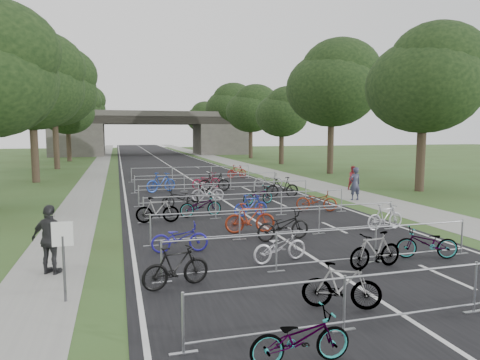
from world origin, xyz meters
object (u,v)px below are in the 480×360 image
at_px(bike_1, 342,286).
at_px(pedestrian_b, 353,178).
at_px(pedestrian_a, 355,184).
at_px(pedestrian_c, 51,240).
at_px(park_sign, 63,246).
at_px(bike_0, 300,338).
at_px(overpass_bridge, 152,133).

bearing_deg(bike_1, pedestrian_b, -6.87).
xyz_separation_m(bike_1, pedestrian_a, (8.11, 12.95, 0.41)).
xyz_separation_m(pedestrian_a, pedestrian_c, (-14.40, -8.78, 0.02)).
relative_size(park_sign, pedestrian_a, 1.00).
height_order(bike_0, bike_1, bike_1).
distance_m(pedestrian_a, pedestrian_c, 16.86).
bearing_deg(pedestrian_c, park_sign, 132.49).
height_order(park_sign, pedestrian_a, pedestrian_a).
height_order(park_sign, pedestrian_b, park_sign).
bearing_deg(bike_1, pedestrian_c, 81.09).
bearing_deg(pedestrian_a, bike_0, 54.52).
bearing_deg(bike_0, park_sign, 48.12).
height_order(park_sign, bike_0, park_sign).
relative_size(overpass_bridge, bike_0, 18.03).
xyz_separation_m(overpass_bridge, bike_0, (-2.82, -65.86, -3.08)).
bearing_deg(overpass_bridge, pedestrian_b, -79.01).
bearing_deg(overpass_bridge, bike_1, -90.95).
relative_size(pedestrian_a, pedestrian_b, 1.17).
relative_size(bike_1, pedestrian_b, 1.08).
distance_m(bike_0, bike_1, 2.50).
bearing_deg(park_sign, pedestrian_a, 38.17).
bearing_deg(bike_0, pedestrian_b, -30.81).
height_order(bike_1, pedestrian_c, pedestrian_c).
bearing_deg(pedestrian_b, overpass_bridge, 98.15).
bearing_deg(pedestrian_a, pedestrian_c, 29.67).
height_order(overpass_bridge, park_sign, overpass_bridge).
bearing_deg(pedestrian_a, pedestrian_b, -121.52).
bearing_deg(pedestrian_c, pedestrian_b, -115.08).
distance_m(overpass_bridge, pedestrian_a, 51.66).
xyz_separation_m(park_sign, pedestrian_c, (-0.55, 2.11, -0.33)).
distance_m(bike_1, pedestrian_b, 19.61).
height_order(bike_0, pedestrian_c, pedestrian_c).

